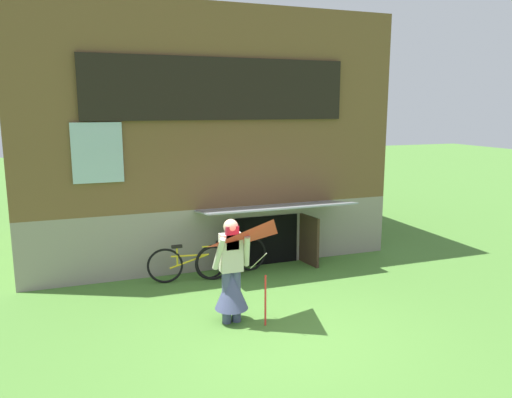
# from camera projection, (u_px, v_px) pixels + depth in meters

# --- Properties ---
(ground_plane) EXTENTS (60.00, 60.00, 0.00)m
(ground_plane) POSITION_uv_depth(u_px,v_px,m) (277.00, 328.00, 7.54)
(ground_plane) COLOR #4C7F33
(log_house) EXTENTS (7.76, 6.67, 5.28)m
(log_house) POSITION_uv_depth(u_px,v_px,m) (189.00, 134.00, 12.38)
(log_house) COLOR gray
(log_house) RESTS_ON ground_plane
(person) EXTENTS (0.61, 0.53, 1.65)m
(person) POSITION_uv_depth(u_px,v_px,m) (231.00, 280.00, 7.64)
(person) COLOR #474C75
(person) RESTS_ON ground_plane
(kite) EXTENTS (1.14, 1.20, 1.58)m
(kite) POSITION_uv_depth(u_px,v_px,m) (273.00, 249.00, 7.14)
(kite) COLOR red
(kite) RESTS_ON ground_plane
(bicycle_black) EXTENTS (1.59, 0.39, 0.74)m
(bicycle_black) POSITION_uv_depth(u_px,v_px,m) (232.00, 257.00, 9.89)
(bicycle_black) COLOR black
(bicycle_black) RESTS_ON ground_plane
(bicycle_yellow) EXTENTS (1.60, 0.30, 0.73)m
(bicycle_yellow) POSITION_uv_depth(u_px,v_px,m) (189.00, 264.00, 9.51)
(bicycle_yellow) COLOR black
(bicycle_yellow) RESTS_ON ground_plane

